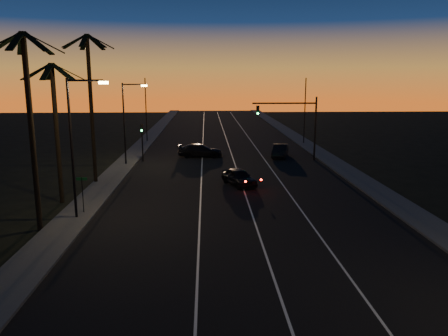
{
  "coord_description": "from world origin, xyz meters",
  "views": [
    {
      "loc": [
        -2.55,
        -7.46,
        9.01
      ],
      "look_at": [
        -1.34,
        21.62,
        2.98
      ],
      "focal_mm": 35.0,
      "sensor_mm": 36.0,
      "label": 1
    }
  ],
  "objects_px": {
    "right_car": "(280,151)",
    "cross_car": "(200,150)",
    "signal_mast": "(294,117)",
    "lead_car": "(239,177)"
  },
  "relations": [
    {
      "from": "lead_car",
      "to": "right_car",
      "type": "distance_m",
      "value": 14.51
    },
    {
      "from": "right_car",
      "to": "cross_car",
      "type": "relative_size",
      "value": 0.89
    },
    {
      "from": "cross_car",
      "to": "right_car",
      "type": "bearing_deg",
      "value": -3.39
    },
    {
      "from": "signal_mast",
      "to": "lead_car",
      "type": "relative_size",
      "value": 1.44
    },
    {
      "from": "cross_car",
      "to": "signal_mast",
      "type": "bearing_deg",
      "value": -13.54
    },
    {
      "from": "right_car",
      "to": "cross_car",
      "type": "bearing_deg",
      "value": 176.61
    },
    {
      "from": "signal_mast",
      "to": "right_car",
      "type": "distance_m",
      "value": 4.63
    },
    {
      "from": "lead_car",
      "to": "right_car",
      "type": "xyz_separation_m",
      "value": [
        5.78,
        13.31,
        0.01
      ]
    },
    {
      "from": "signal_mast",
      "to": "lead_car",
      "type": "height_order",
      "value": "signal_mast"
    },
    {
      "from": "right_car",
      "to": "cross_car",
      "type": "height_order",
      "value": "cross_car"
    }
  ]
}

